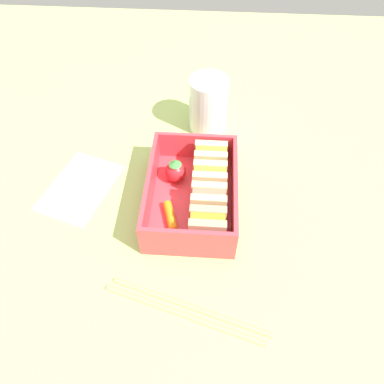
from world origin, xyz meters
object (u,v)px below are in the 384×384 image
strawberry_far_left (175,171)px  sandwich_center_right (207,225)px  drinking_glass (208,105)px  carrot_stick_far_left (170,216)px  sandwich_center (209,201)px  sandwich_left (211,159)px  chopstick_pair (188,310)px  sandwich_center_left (210,179)px  folded_napkin (80,187)px

strawberry_far_left → sandwich_center_right: bearing=27.8°
sandwich_center_right → drinking_glass: drinking_glass is taller
sandwich_center_right → carrot_stick_far_left: (-2.23, -5.19, -1.59)cm
sandwich_center → drinking_glass: 19.32cm
sandwich_left → chopstick_pair: 22.59cm
strawberry_far_left → drinking_glass: size_ratio=0.40×
sandwich_center → chopstick_pair: size_ratio=0.24×
strawberry_far_left → sandwich_center_left: bearing=72.2°
sandwich_center → chopstick_pair: 14.70cm
sandwich_center_right → carrot_stick_far_left: size_ratio=1.04×
sandwich_center_right → drinking_glass: 23.33cm
sandwich_left → sandwich_center: bearing=0.0°
sandwich_center → carrot_stick_far_left: 5.72cm
sandwich_center_right → folded_napkin: 21.50cm
sandwich_center → strawberry_far_left: sandwich_center is taller
sandwich_center_left → carrot_stick_far_left: bearing=-41.7°
sandwich_left → sandwich_center: 8.04cm
sandwich_left → carrot_stick_far_left: size_ratio=1.04×
drinking_glass → folded_napkin: drinking_glass is taller
sandwich_left → strawberry_far_left: bearing=-65.1°
sandwich_center_left → strawberry_far_left: size_ratio=1.29×
sandwich_center_right → chopstick_pair: (10.24, -1.83, -3.07)cm
sandwich_left → chopstick_pair: bearing=-4.7°
sandwich_center → strawberry_far_left: (-5.67, -5.12, -0.53)cm
sandwich_center → chopstick_pair: (14.26, -1.83, -3.07)cm
sandwich_left → carrot_stick_far_left: 11.24cm
carrot_stick_far_left → drinking_glass: bearing=168.3°
strawberry_far_left → chopstick_pair: bearing=9.4°
sandwich_center_right → chopstick_pair: 10.84cm
sandwich_center_right → carrot_stick_far_left: sandwich_center_right is taller
sandwich_center_right → folded_napkin: size_ratio=0.38×
strawberry_far_left → folded_napkin: 14.96cm
chopstick_pair → sandwich_center_right: bearing=169.9°
carrot_stick_far_left → folded_napkin: bearing=-111.4°
strawberry_far_left → folded_napkin: strawberry_far_left is taller
sandwich_center → chopstick_pair: bearing=-7.3°
sandwich_left → sandwich_center_right: size_ratio=1.00×
sandwich_left → sandwich_center_right: (12.07, 0.00, 0.00)cm
sandwich_left → folded_napkin: bearing=-78.1°
sandwich_center_left → sandwich_center_right: 8.04cm
carrot_stick_far_left → drinking_glass: drinking_glass is taller
sandwich_center_left → carrot_stick_far_left: sandwich_center_left is taller
sandwich_left → strawberry_far_left: sandwich_left is taller
sandwich_center_right → folded_napkin: sandwich_center_right is taller
strawberry_far_left → carrot_stick_far_left: strawberry_far_left is taller
sandwich_center_left → drinking_glass: drinking_glass is taller
folded_napkin → carrot_stick_far_left: bearing=68.6°
sandwich_left → carrot_stick_far_left: bearing=-27.8°
sandwich_center_right → sandwich_center_left: bearing=180.0°
sandwich_left → sandwich_center: size_ratio=1.00×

